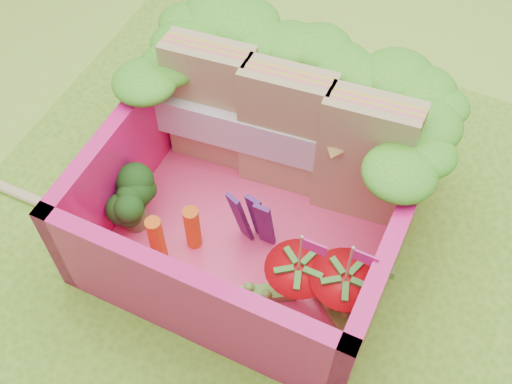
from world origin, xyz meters
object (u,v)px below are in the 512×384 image
Objects in this scene: sandwich_stack at (286,132)px; chopsticks at (29,198)px; bento_box at (259,190)px; broccoli at (131,201)px; strawberry_left at (297,284)px; strawberry_right at (342,295)px.

sandwich_stack is 0.52× the size of chopsticks.
chopsticks is at bearing -149.74° from sandwich_stack.
chopsticks is (-1.06, -0.35, -0.25)m from bento_box.
strawberry_left reaches higher than broccoli.
broccoli is 0.63× the size of strawberry_left.
strawberry_left is (0.82, -0.04, -0.03)m from broccoli.
sandwich_stack is 1.28m from chopsticks.
chopsticks is (-0.56, -0.09, -0.20)m from broccoli.
strawberry_right is (0.19, 0.03, 0.00)m from strawberry_left.
bento_box is 2.53× the size of strawberry_left.
strawberry_left is (0.32, -0.31, -0.08)m from bento_box.
strawberry_left is at bearing -61.61° from sandwich_stack.
broccoli is (-0.50, -0.26, -0.05)m from bento_box.
chopsticks is at bearing -178.09° from strawberry_left.
sandwich_stack is (0.00, 0.27, 0.11)m from bento_box.
strawberry_right is at bearing -29.00° from bento_box.
broccoli is 0.61× the size of strawberry_right.
broccoli is at bearing 176.97° from strawberry_left.
strawberry_right is 1.57m from chopsticks.
sandwich_stack is 0.75m from broccoli.
broccoli is at bearing -152.33° from bento_box.
strawberry_left reaches higher than bento_box.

